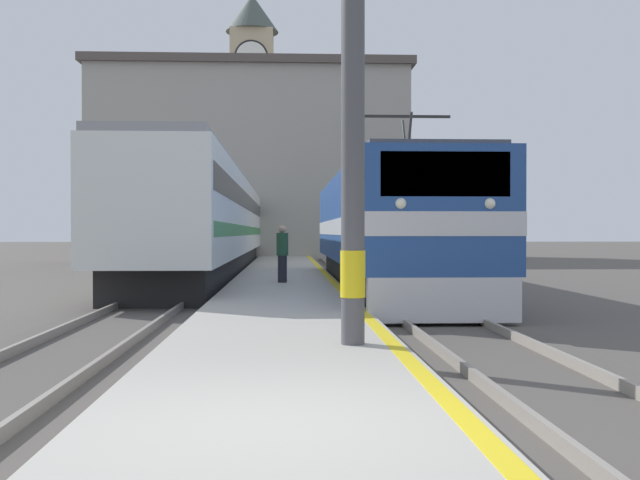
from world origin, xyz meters
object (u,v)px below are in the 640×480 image
(catenary_mast, at_px, (357,31))
(person_on_platform, at_px, (282,253))
(passenger_train, at_px, (226,223))
(clock_tower, at_px, (252,115))
(locomotive_train, at_px, (383,230))

(catenary_mast, bearing_deg, person_on_platform, 94.83)
(catenary_mast, height_order, person_on_platform, catenary_mast)
(passenger_train, height_order, person_on_platform, passenger_train)
(passenger_train, distance_m, clock_tower, 26.28)
(passenger_train, bearing_deg, catenary_mast, -82.20)
(person_on_platform, bearing_deg, catenary_mast, -85.17)
(catenary_mast, distance_m, person_on_platform, 12.32)
(locomotive_train, height_order, catenary_mast, catenary_mast)
(catenary_mast, relative_size, clock_tower, 0.38)
(locomotive_train, height_order, passenger_train, locomotive_train)
(clock_tower, bearing_deg, locomotive_train, -82.22)
(passenger_train, relative_size, person_on_platform, 27.48)
(person_on_platform, xyz_separation_m, clock_tower, (-2.69, 41.22, 10.36))
(passenger_train, bearing_deg, clock_tower, 89.49)
(locomotive_train, distance_m, person_on_platform, 3.00)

